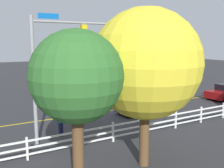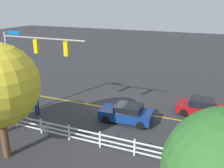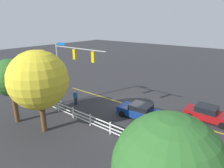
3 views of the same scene
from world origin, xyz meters
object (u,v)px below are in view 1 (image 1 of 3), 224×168
(car_1, at_px, (142,104))
(tree_2, at_px, (77,78))
(pedestrian, at_px, (61,121))
(tree_0, at_px, (146,64))
(car_2, at_px, (165,91))

(car_1, xyz_separation_m, tree_2, (8.71, 7.95, 3.66))
(pedestrian, distance_m, tree_0, 6.96)
(car_1, bearing_deg, pedestrian, 11.17)
(tree_2, bearing_deg, pedestrian, -102.52)
(tree_0, height_order, tree_2, tree_0)
(pedestrian, relative_size, tree_2, 0.28)
(car_1, distance_m, car_2, 6.55)
(car_1, height_order, tree_2, tree_2)
(tree_0, relative_size, tree_2, 1.17)
(car_1, height_order, tree_0, tree_0)
(tree_0, bearing_deg, pedestrian, -68.99)
(tree_2, bearing_deg, car_1, -137.61)
(pedestrian, bearing_deg, car_1, -107.94)
(pedestrian, height_order, tree_2, tree_2)
(pedestrian, bearing_deg, tree_0, 169.25)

